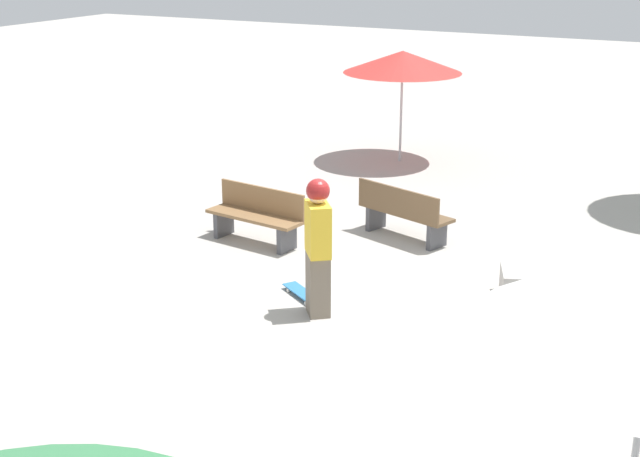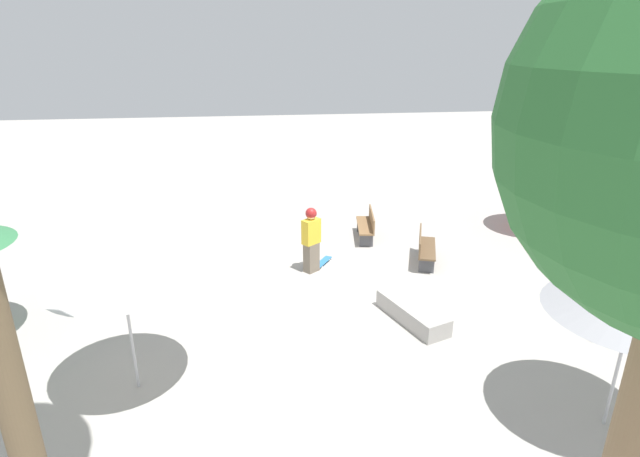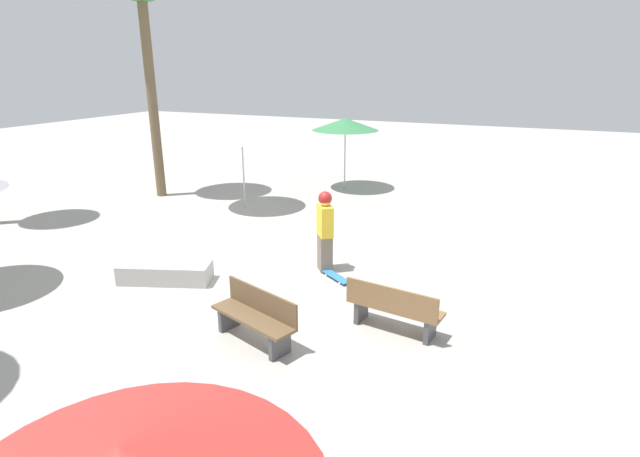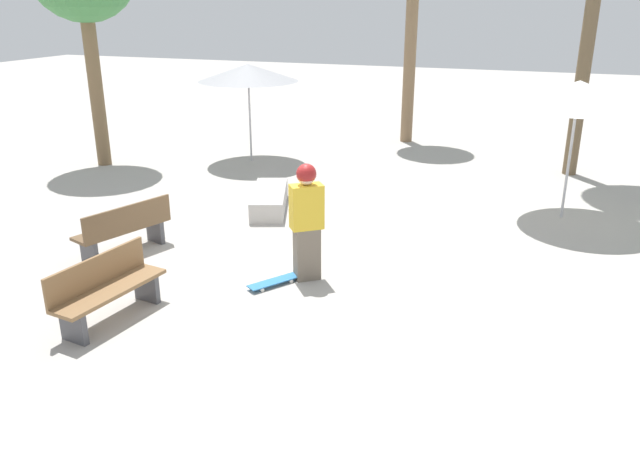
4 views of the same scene
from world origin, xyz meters
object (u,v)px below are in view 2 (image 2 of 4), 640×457
Objects in this scene: concrete_ledge at (412,312)px; shade_umbrella_grey at (635,300)px; bench_near at (425,248)px; shade_umbrella_white at (120,266)px; skater_main at (311,238)px; skateboard at (323,262)px; bench_far at (367,225)px; shade_umbrella_red at (550,168)px.

concrete_ledge is 4.47m from shade_umbrella_grey.
shade_umbrella_white is at bearing -37.80° from bench_near.
shade_umbrella_white reaches higher than concrete_ledge.
skater_main is at bearing 49.96° from shade_umbrella_white.
shade_umbrella_grey is (0.82, -6.29, 1.79)m from bench_near.
shade_umbrella_grey is at bearing -117.99° from skateboard.
shade_umbrella_grey reaches higher than bench_near.
concrete_ledge is at bearing -121.04° from skateboard.
bench_far is at bearing -129.90° from bench_near.
concrete_ledge is 1.18× the size of bench_far.
shade_umbrella_white is at bearing 173.35° from skateboard.
shade_umbrella_red reaches higher than concrete_ledge.
shade_umbrella_white is 7.73m from shade_umbrella_grey.
shade_umbrella_white is (-5.50, -6.29, 1.89)m from bench_far.
bench_far is at bearing 48.86° from shade_umbrella_white.
shade_umbrella_red is at bearing -43.82° from skateboard.
concrete_ledge is 6.01m from shade_umbrella_white.
shade_umbrella_red is at bearing 131.96° from bench_near.
skateboard is at bearing 49.84° from shade_umbrella_white.
concrete_ledge is (1.50, -3.16, 0.14)m from skateboard.
skater_main is 2.88m from bench_far.
skateboard is 0.47× the size of bench_near.
concrete_ledge is 0.81× the size of shade_umbrella_red.
bench_near is 0.65× the size of shade_umbrella_white.
shade_umbrella_white is (-3.55, -4.23, 1.38)m from skater_main.
skateboard is at bearing 10.92° from skater_main.
bench_near is (2.75, -0.28, 0.37)m from skateboard.
concrete_ledge is at bearing -93.58° from skater_main.
skater_main is 5.69m from shade_umbrella_white.
shade_umbrella_red is 8.99m from shade_umbrella_grey.
skateboard is 7.78m from shade_umbrella_grey.
bench_near is at bearing 33.21° from shade_umbrella_white.
shade_umbrella_grey is at bearing -58.83° from concrete_ledge.
skater_main is 0.90× the size of concrete_ledge.
shade_umbrella_white is at bearing -164.70° from concrete_ledge.
concrete_ledge is at bearing -4.37° from bench_near.
shade_umbrella_white is at bearing -150.68° from shade_umbrella_red.
skateboard is 0.47× the size of bench_far.
shade_umbrella_white reaches higher than shade_umbrella_red.
concrete_ledge is 1.17× the size of bench_near.
shade_umbrella_red is (5.74, 4.79, 1.85)m from concrete_ledge.
skater_main is 0.73× the size of shade_umbrella_red.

